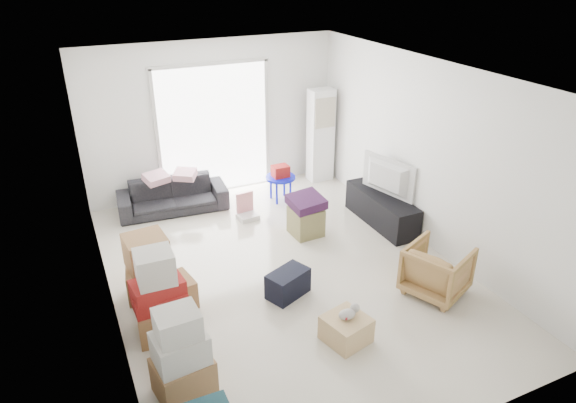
{
  "coord_description": "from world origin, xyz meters",
  "views": [
    {
      "loc": [
        -2.46,
        -5.41,
        3.96
      ],
      "look_at": [
        0.14,
        0.2,
        0.95
      ],
      "focal_mm": 32.0,
      "sensor_mm": 36.0,
      "label": 1
    }
  ],
  "objects_px": {
    "ac_tower": "(321,136)",
    "tv_console": "(382,209)",
    "television": "(383,191)",
    "wood_crate": "(346,329)",
    "ottoman": "(306,221)",
    "armchair": "(437,268)",
    "kids_table": "(280,176)",
    "sofa": "(172,191)"
  },
  "relations": [
    {
      "from": "wood_crate",
      "to": "tv_console",
      "type": "bearing_deg",
      "value": 48.26
    },
    {
      "from": "sofa",
      "to": "armchair",
      "type": "xyz_separation_m",
      "value": [
        2.5,
        -3.75,
        0.02
      ]
    },
    {
      "from": "ottoman",
      "to": "tv_console",
      "type": "bearing_deg",
      "value": -8.31
    },
    {
      "from": "ottoman",
      "to": "armchair",
      "type": "bearing_deg",
      "value": -68.19
    },
    {
      "from": "tv_console",
      "to": "ottoman",
      "type": "height_order",
      "value": "tv_console"
    },
    {
      "from": "kids_table",
      "to": "ac_tower",
      "type": "bearing_deg",
      "value": 27.4
    },
    {
      "from": "wood_crate",
      "to": "armchair",
      "type": "bearing_deg",
      "value": 11.59
    },
    {
      "from": "armchair",
      "to": "kids_table",
      "type": "distance_m",
      "value": 3.41
    },
    {
      "from": "ottoman",
      "to": "kids_table",
      "type": "xyz_separation_m",
      "value": [
        0.14,
        1.28,
        0.24
      ]
    },
    {
      "from": "ac_tower",
      "to": "television",
      "type": "xyz_separation_m",
      "value": [
        0.05,
        -2.02,
        -0.31
      ]
    },
    {
      "from": "ottoman",
      "to": "ac_tower",
      "type": "bearing_deg",
      "value": 56.44
    },
    {
      "from": "tv_console",
      "to": "kids_table",
      "type": "xyz_separation_m",
      "value": [
        -1.12,
        1.47,
        0.22
      ]
    },
    {
      "from": "tv_console",
      "to": "sofa",
      "type": "height_order",
      "value": "sofa"
    },
    {
      "from": "television",
      "to": "armchair",
      "type": "xyz_separation_m",
      "value": [
        -0.44,
        -1.88,
        -0.2
      ]
    },
    {
      "from": "armchair",
      "to": "ottoman",
      "type": "bearing_deg",
      "value": -2.0
    },
    {
      "from": "ac_tower",
      "to": "sofa",
      "type": "distance_m",
      "value": 2.94
    },
    {
      "from": "tv_console",
      "to": "wood_crate",
      "type": "relative_size",
      "value": 3.28
    },
    {
      "from": "tv_console",
      "to": "kids_table",
      "type": "height_order",
      "value": "kids_table"
    },
    {
      "from": "sofa",
      "to": "kids_table",
      "type": "bearing_deg",
      "value": -7.51
    },
    {
      "from": "ac_tower",
      "to": "television",
      "type": "relative_size",
      "value": 1.71
    },
    {
      "from": "television",
      "to": "tv_console",
      "type": "bearing_deg",
      "value": -0.0
    },
    {
      "from": "wood_crate",
      "to": "ac_tower",
      "type": "bearing_deg",
      "value": 65.69
    },
    {
      "from": "television",
      "to": "sofa",
      "type": "bearing_deg",
      "value": 43.08
    },
    {
      "from": "armchair",
      "to": "tv_console",
      "type": "bearing_deg",
      "value": -37.09
    },
    {
      "from": "kids_table",
      "to": "armchair",
      "type": "bearing_deg",
      "value": -78.48
    },
    {
      "from": "tv_console",
      "to": "wood_crate",
      "type": "distance_m",
      "value": 2.93
    },
    {
      "from": "ac_tower",
      "to": "tv_console",
      "type": "distance_m",
      "value": 2.12
    },
    {
      "from": "ottoman",
      "to": "wood_crate",
      "type": "distance_m",
      "value": 2.47
    },
    {
      "from": "sofa",
      "to": "kids_table",
      "type": "xyz_separation_m",
      "value": [
        1.81,
        -0.41,
        0.11
      ]
    },
    {
      "from": "tv_console",
      "to": "kids_table",
      "type": "distance_m",
      "value": 1.86
    },
    {
      "from": "kids_table",
      "to": "tv_console",
      "type": "bearing_deg",
      "value": -52.49
    },
    {
      "from": "tv_console",
      "to": "ottoman",
      "type": "distance_m",
      "value": 1.28
    },
    {
      "from": "television",
      "to": "ottoman",
      "type": "height_order",
      "value": "television"
    },
    {
      "from": "armchair",
      "to": "wood_crate",
      "type": "xyz_separation_m",
      "value": [
        -1.51,
        -0.31,
        -0.22
      ]
    },
    {
      "from": "tv_console",
      "to": "television",
      "type": "distance_m",
      "value": 0.32
    },
    {
      "from": "ac_tower",
      "to": "television",
      "type": "distance_m",
      "value": 2.05
    },
    {
      "from": "ac_tower",
      "to": "wood_crate",
      "type": "bearing_deg",
      "value": -114.31
    },
    {
      "from": "armchair",
      "to": "wood_crate",
      "type": "bearing_deg",
      "value": 77.78
    },
    {
      "from": "television",
      "to": "wood_crate",
      "type": "bearing_deg",
      "value": 123.84
    },
    {
      "from": "television",
      "to": "kids_table",
      "type": "bearing_deg",
      "value": 23.09
    },
    {
      "from": "armchair",
      "to": "kids_table",
      "type": "height_order",
      "value": "armchair"
    },
    {
      "from": "sofa",
      "to": "wood_crate",
      "type": "xyz_separation_m",
      "value": [
        0.99,
        -4.06,
        -0.2
      ]
    }
  ]
}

